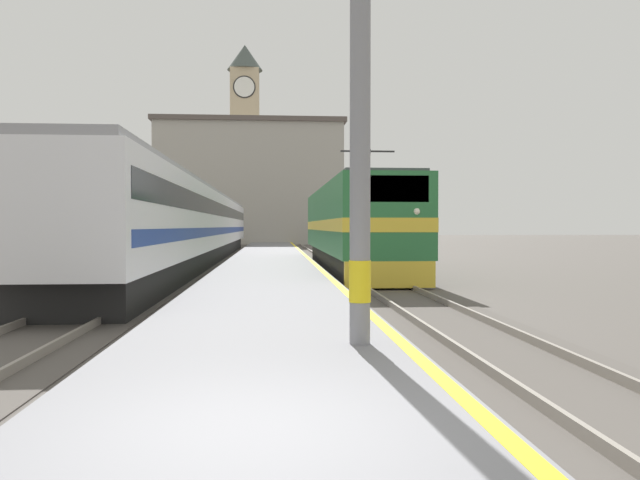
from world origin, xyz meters
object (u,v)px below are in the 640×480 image
(passenger_train, at_px, (197,224))
(clock_tower, at_px, (245,137))
(catenary_mast, at_px, (365,47))
(locomotive_train, at_px, (352,226))

(passenger_train, bearing_deg, clock_tower, 89.40)
(passenger_train, relative_size, catenary_mast, 5.32)
(locomotive_train, xyz_separation_m, clock_tower, (-7.16, 54.69, 11.65))
(locomotive_train, bearing_deg, catenary_mast, -96.72)
(passenger_train, bearing_deg, locomotive_train, -42.02)
(passenger_train, distance_m, clock_tower, 49.16)
(locomotive_train, xyz_separation_m, passenger_train, (-7.66, 6.90, 0.11))
(locomotive_train, height_order, clock_tower, clock_tower)
(locomotive_train, bearing_deg, passenger_train, 137.98)
(locomotive_train, distance_m, clock_tower, 56.37)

